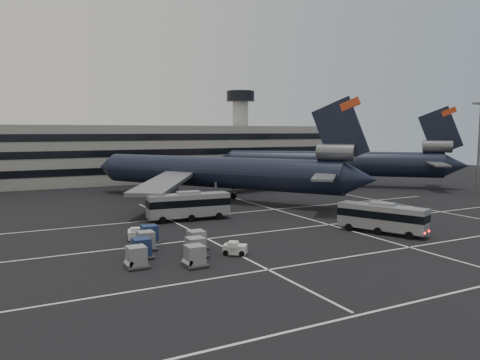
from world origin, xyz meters
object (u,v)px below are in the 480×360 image
trijet_main (218,172)px  bus_near (382,217)px  tug_a (133,234)px  bus_far (189,204)px  uld_cluster (166,246)px

trijet_main → bus_near: (6.51, -34.37, -3.14)m
bus_near → tug_a: (-28.25, 10.87, -1.46)m
bus_near → bus_far: (-18.11, 19.16, 0.16)m
bus_far → uld_cluster: bearing=156.3°
bus_far → trijet_main: bearing=-32.6°
bus_near → uld_cluster: bearing=150.6°
trijet_main → uld_cluster: size_ratio=3.59×
trijet_main → bus_near: 35.12m
bus_far → uld_cluster: (-9.01, -16.59, -1.30)m
trijet_main → uld_cluster: trijet_main is taller
trijet_main → bus_far: bearing=-161.4°
bus_near → trijet_main: bearing=76.7°
bus_near → tug_a: size_ratio=4.28×
bus_far → uld_cluster: bus_far is taller
bus_near → bus_far: bearing=109.4°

